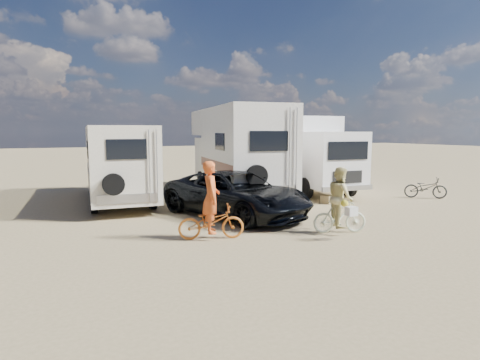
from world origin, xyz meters
name	(u,v)px	position (x,y,z in m)	size (l,w,h in m)	color
ground	(330,229)	(0.00, 0.00, 0.00)	(140.00, 140.00, 0.00)	#9D875E
rv_main	(237,152)	(0.15, 7.18, 1.97)	(2.65, 8.17, 3.93)	white
rv_left	(118,164)	(-5.08, 7.55, 1.55)	(2.31, 7.57, 3.10)	beige
box_truck	(305,154)	(3.54, 6.78, 1.80)	(2.49, 7.03, 3.59)	white
dark_suv	(236,194)	(-1.85, 2.84, 0.77)	(2.56, 5.55, 1.54)	black
bike_man	(211,222)	(-3.67, 0.38, 0.47)	(0.62, 1.78, 0.93)	#C0641B
bike_woman	(340,217)	(-0.08, -0.53, 0.47)	(0.44, 1.55, 0.93)	beige
rider_man	(211,204)	(-3.67, 0.38, 0.97)	(0.71, 0.46, 1.94)	#DD5822
rider_woman	(340,203)	(-0.08, -0.53, 0.86)	(0.84, 0.65, 1.73)	#D4C881
bike_parked	(425,188)	(7.24, 2.86, 0.46)	(0.61, 1.74, 0.91)	#232523
cooler	(231,205)	(-1.62, 3.75, 0.21)	(0.53, 0.39, 0.43)	#285D85
crate	(327,199)	(2.54, 3.58, 0.16)	(0.41, 0.41, 0.33)	olive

